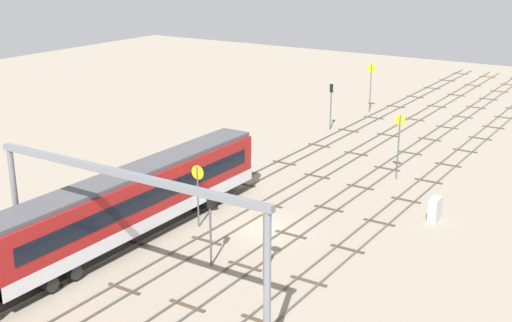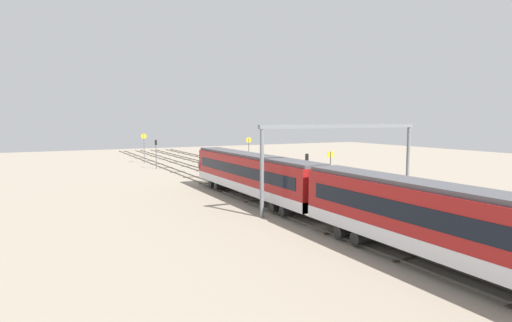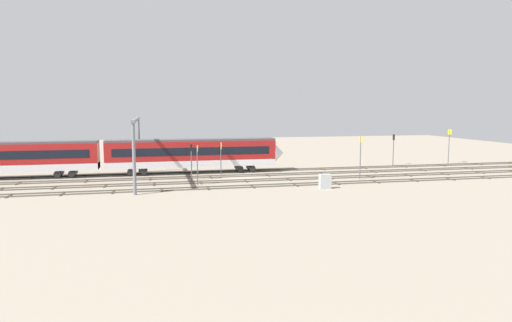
# 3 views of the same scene
# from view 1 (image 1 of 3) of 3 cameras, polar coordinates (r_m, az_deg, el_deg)

# --- Properties ---
(ground_plane) EXTENTS (160.12, 160.12, 0.00)m
(ground_plane) POSITION_cam_1_polar(r_m,az_deg,el_deg) (47.83, 0.74, -5.75)
(ground_plane) COLOR gray
(track_near_foreground) EXTENTS (144.12, 2.40, 0.16)m
(track_near_foreground) POSITION_cam_1_polar(r_m,az_deg,el_deg) (45.02, 7.77, -7.39)
(track_near_foreground) COLOR #59544C
(track_near_foreground) RESTS_ON ground
(track_second_near) EXTENTS (144.12, 2.40, 0.16)m
(track_second_near) POSITION_cam_1_polar(r_m,az_deg,el_deg) (46.79, 2.98, -6.23)
(track_second_near) COLOR #59544C
(track_second_near) RESTS_ON ground
(track_middle) EXTENTS (144.12, 2.40, 0.16)m
(track_middle) POSITION_cam_1_polar(r_m,az_deg,el_deg) (48.88, -1.41, -5.13)
(track_middle) COLOR #59544C
(track_middle) RESTS_ON ground
(track_with_train) EXTENTS (144.12, 2.40, 0.16)m
(track_with_train) POSITION_cam_1_polar(r_m,az_deg,el_deg) (51.25, -5.40, -4.10)
(track_with_train) COLOR #59544C
(track_with_train) RESTS_ON ground
(overhead_gantry) EXTENTS (0.40, 18.37, 8.11)m
(overhead_gantry) POSITION_cam_1_polar(r_m,az_deg,el_deg) (35.77, -11.22, -3.75)
(overhead_gantry) COLOR slate
(overhead_gantry) RESTS_ON ground
(speed_sign_near_foreground) EXTENTS (0.14, 1.00, 5.84)m
(speed_sign_near_foreground) POSITION_cam_1_polar(r_m,az_deg,el_deg) (81.88, 9.74, 6.74)
(speed_sign_near_foreground) COLOR #4C4C51
(speed_sign_near_foreground) RESTS_ON ground
(speed_sign_mid_trackside) EXTENTS (0.14, 1.02, 4.57)m
(speed_sign_mid_trackside) POSITION_cam_1_polar(r_m,az_deg,el_deg) (47.20, -4.97, -2.13)
(speed_sign_mid_trackside) COLOR #4C4C51
(speed_sign_mid_trackside) RESTS_ON ground
(speed_sign_far_trackside) EXTENTS (0.14, 0.84, 4.91)m
(speed_sign_far_trackside) POSITION_cam_1_polar(r_m,az_deg,el_deg) (39.78, 0.70, -5.86)
(speed_sign_far_trackside) COLOR #4C4C51
(speed_sign_far_trackside) RESTS_ON ground
(speed_sign_distant_end) EXTENTS (0.14, 0.89, 5.72)m
(speed_sign_distant_end) POSITION_cam_1_polar(r_m,az_deg,el_deg) (57.87, 12.05, 1.88)
(speed_sign_distant_end) COLOR #4C4C51
(speed_sign_distant_end) RESTS_ON ground
(signal_light_trackside_approach) EXTENTS (0.31, 0.32, 5.08)m
(signal_light_trackside_approach) POSITION_cam_1_polar(r_m,az_deg,el_deg) (73.06, 6.40, 5.14)
(signal_light_trackside_approach) COLOR #4C4C51
(signal_light_trackside_approach) RESTS_ON ground
(signal_light_trackside_departure) EXTENTS (0.31, 0.32, 4.77)m
(signal_light_trackside_departure) POSITION_cam_1_polar(r_m,az_deg,el_deg) (41.37, -3.90, -4.98)
(signal_light_trackside_departure) COLOR #4C4C51
(signal_light_trackside_departure) RESTS_ON ground
(relay_cabinet) EXTENTS (1.38, 0.63, 1.73)m
(relay_cabinet) POSITION_cam_1_polar(r_m,az_deg,el_deg) (50.57, 14.97, -3.99)
(relay_cabinet) COLOR #B2B7BC
(relay_cabinet) RESTS_ON ground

